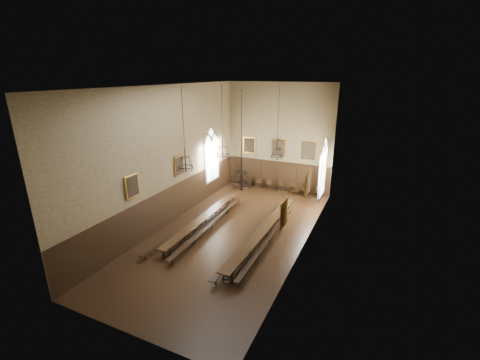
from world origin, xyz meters
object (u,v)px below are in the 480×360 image
Objects in this scene: bench_left_inner at (212,224)px; bench_right_outer at (270,238)px; chair_2 at (259,186)px; chandelier_front_right at (241,178)px; table_left at (204,221)px; chandelier_front_left at (185,162)px; chair_0 at (237,182)px; table_right at (263,235)px; bench_left_outer at (193,224)px; chair_3 at (269,187)px; chair_1 at (248,184)px; chandelier_back_right at (277,151)px; chair_7 at (317,194)px; chandelier_back_left at (223,151)px; bench_right_inner at (252,235)px; chair_4 at (280,189)px; chair_5 at (292,190)px; chair_6 at (302,192)px.

bench_left_inner is 1.03× the size of bench_right_outer.
chair_2 is 0.19× the size of chandelier_front_right.
chandelier_front_left is at bearing -81.66° from table_left.
chair_0 is 2.11m from chair_2.
chair_0 reaches higher than table_left.
table_right is 0.99× the size of bench_left_inner.
table_right is at bearing 3.24° from bench_left_outer.
chair_0 is at bearing 96.39° from bench_left_outer.
table_right is at bearing -85.51° from chair_3.
table_right is 3.62m from bench_left_inner.
bench_left_inner is at bearing 175.97° from table_right.
bench_left_inner is at bearing 138.23° from chandelier_front_right.
chair_1 is at bearing 111.63° from chandelier_front_right.
chair_7 is at bearing 75.65° from chandelier_back_right.
chair_2 is at bearing 14.91° from chair_1.
chandelier_back_right is at bearing 102.62° from bench_right_outer.
chair_0 is 0.22× the size of chandelier_front_right.
chair_2 reaches higher than bench_right_outer.
chandelier_front_right is (3.50, -11.35, 4.57)m from chair_2.
table_right is 2.09× the size of chandelier_back_left.
bench_right_inner is 9.60m from chair_1.
chandelier_front_right is at bearing -54.28° from chandelier_back_left.
chandelier_front_left is (-4.34, -2.04, 4.74)m from bench_right_outer.
bench_left_inner is at bearing 172.38° from bench_right_inner.
chair_0 is at bearing 106.78° from chandelier_back_left.
chandelier_back_right is at bearing 89.83° from chandelier_front_right.
table_right is 5.30m from chandelier_front_right.
chair_4 is (2.00, 8.23, -0.01)m from bench_left_inner.
chair_3 reaches higher than table_right.
chair_1 is at bearing 1.15° from chair_0.
chandelier_front_left reaches higher than bench_left_inner.
chandelier_back_left and chandelier_back_right have the same top height.
chair_0 is 0.96× the size of chair_5.
chair_5 is 8.28m from chandelier_back_left.
table_left is 9.99× the size of chair_7.
chair_7 is 12.41m from chandelier_front_right.
bench_left_outer is at bearing -108.19° from chandelier_back_left.
chair_7 reaches higher than bench_right_outer.
chair_1 reaches higher than table_left.
chair_0 is 13.45m from chandelier_front_right.
chair_2 is (0.60, 8.28, -0.09)m from table_left.
bench_left_outer is 8.84m from chair_1.
chair_6 is 12.22m from chandelier_front_right.
chair_7 is at bearing 58.63° from bench_left_inner.
chandelier_front_left reaches higher than bench_left_outer.
chair_7 is at bearing 83.33° from bench_right_outer.
chair_0 reaches higher than chair_2.
table_right is at bearing -74.12° from chair_6.
chandelier_back_left is (-0.27, -6.12, 4.42)m from chair_2.
chair_7 is 12.77m from chandelier_front_left.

